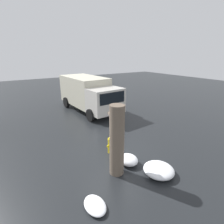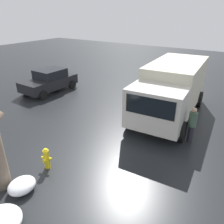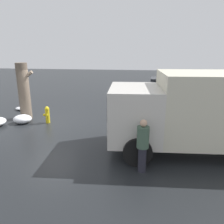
% 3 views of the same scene
% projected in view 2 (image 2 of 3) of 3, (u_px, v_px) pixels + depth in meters
% --- Properties ---
extents(ground_plane, '(60.00, 60.00, 0.00)m').
position_uv_depth(ground_plane, '(48.00, 167.00, 7.95)').
color(ground_plane, black).
extents(fire_hydrant, '(0.31, 0.41, 0.83)m').
position_uv_depth(fire_hydrant, '(47.00, 158.00, 7.77)').
color(fire_hydrant, yellow).
rests_on(fire_hydrant, ground_plane).
extents(delivery_truck, '(6.64, 3.09, 2.74)m').
position_uv_depth(delivery_truck, '(172.00, 88.00, 11.44)').
color(delivery_truck, beige).
rests_on(delivery_truck, ground_plane).
extents(pedestrian, '(0.35, 0.35, 1.59)m').
position_uv_depth(pedestrian, '(192.00, 124.00, 9.18)').
color(pedestrian, '#23232D').
rests_on(pedestrian, ground_plane).
extents(parked_car, '(3.90, 2.09, 1.53)m').
position_uv_depth(parked_car, '(49.00, 80.00, 15.15)').
color(parked_car, black).
rests_on(parked_car, ground_plane).
extents(snow_pile_by_tree, '(0.88, 0.78, 0.41)m').
position_uv_depth(snow_pile_by_tree, '(22.00, 186.00, 6.85)').
color(snow_pile_by_tree, white).
rests_on(snow_pile_by_tree, ground_plane).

